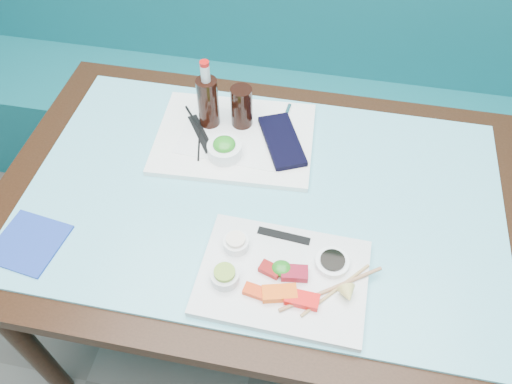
% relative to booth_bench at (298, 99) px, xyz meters
% --- Properties ---
extents(booth_bench, '(3.00, 0.56, 1.17)m').
position_rel_booth_bench_xyz_m(booth_bench, '(0.00, 0.00, 0.00)').
color(booth_bench, '#105E66').
rests_on(booth_bench, ground).
extents(dining_table, '(1.40, 0.90, 0.75)m').
position_rel_booth_bench_xyz_m(dining_table, '(0.00, -0.84, 0.29)').
color(dining_table, black).
rests_on(dining_table, ground).
extents(glass_top, '(1.22, 0.76, 0.01)m').
position_rel_booth_bench_xyz_m(glass_top, '(0.00, -0.84, 0.38)').
color(glass_top, '#69C2D2').
rests_on(glass_top, dining_table).
extents(sashimi_plate, '(0.38, 0.28, 0.02)m').
position_rel_booth_bench_xyz_m(sashimi_plate, '(0.09, -1.07, 0.39)').
color(sashimi_plate, silver).
rests_on(sashimi_plate, glass_top).
extents(salmon_left, '(0.06, 0.04, 0.01)m').
position_rel_booth_bench_xyz_m(salmon_left, '(0.04, -1.13, 0.41)').
color(salmon_left, red).
rests_on(salmon_left, sashimi_plate).
extents(salmon_mid, '(0.08, 0.05, 0.02)m').
position_rel_booth_bench_xyz_m(salmon_mid, '(0.09, -1.12, 0.41)').
color(salmon_mid, '#FF540A').
rests_on(salmon_mid, sashimi_plate).
extents(salmon_right, '(0.08, 0.04, 0.02)m').
position_rel_booth_bench_xyz_m(salmon_right, '(0.14, -1.13, 0.41)').
color(salmon_right, '#F20C09').
rests_on(salmon_right, sashimi_plate).
extents(tuna_left, '(0.05, 0.04, 0.02)m').
position_rel_booth_bench_xyz_m(tuna_left, '(0.06, -1.07, 0.41)').
color(tuna_left, maroon).
rests_on(tuna_left, sashimi_plate).
extents(tuna_right, '(0.06, 0.04, 0.02)m').
position_rel_booth_bench_xyz_m(tuna_right, '(0.12, -1.07, 0.41)').
color(tuna_right, maroon).
rests_on(tuna_right, sashimi_plate).
extents(seaweed_garnish, '(0.05, 0.05, 0.02)m').
position_rel_booth_bench_xyz_m(seaweed_garnish, '(0.09, -1.06, 0.42)').
color(seaweed_garnish, '#207A1C').
rests_on(seaweed_garnish, sashimi_plate).
extents(ramekin_wasabi, '(0.07, 0.07, 0.03)m').
position_rel_booth_bench_xyz_m(ramekin_wasabi, '(-0.03, -1.11, 0.42)').
color(ramekin_wasabi, silver).
rests_on(ramekin_wasabi, sashimi_plate).
extents(wasabi_fill, '(0.06, 0.06, 0.01)m').
position_rel_booth_bench_xyz_m(wasabi_fill, '(-0.03, -1.11, 0.43)').
color(wasabi_fill, '#80A936').
rests_on(wasabi_fill, ramekin_wasabi).
extents(ramekin_ginger, '(0.08, 0.08, 0.02)m').
position_rel_booth_bench_xyz_m(ramekin_ginger, '(-0.03, -1.02, 0.41)').
color(ramekin_ginger, white).
rests_on(ramekin_ginger, sashimi_plate).
extents(ginger_fill, '(0.05, 0.05, 0.01)m').
position_rel_booth_bench_xyz_m(ginger_fill, '(-0.03, -1.02, 0.43)').
color(ginger_fill, '#FFE8D1').
rests_on(ginger_fill, ramekin_ginger).
extents(soy_dish, '(0.08, 0.08, 0.02)m').
position_rel_booth_bench_xyz_m(soy_dish, '(0.20, -1.02, 0.41)').
color(soy_dish, white).
rests_on(soy_dish, sashimi_plate).
extents(soy_fill, '(0.07, 0.07, 0.01)m').
position_rel_booth_bench_xyz_m(soy_fill, '(0.20, -1.02, 0.42)').
color(soy_fill, black).
rests_on(soy_fill, soy_dish).
extents(lemon_wedge, '(0.05, 0.04, 0.04)m').
position_rel_booth_bench_xyz_m(lemon_wedge, '(0.24, -1.10, 0.42)').
color(lemon_wedge, '#F0D971').
rests_on(lemon_wedge, sashimi_plate).
extents(chopstick_sleeve, '(0.13, 0.03, 0.00)m').
position_rel_booth_bench_xyz_m(chopstick_sleeve, '(0.08, -0.97, 0.40)').
color(chopstick_sleeve, black).
rests_on(chopstick_sleeve, sashimi_plate).
extents(wooden_chopstick_a, '(0.21, 0.15, 0.01)m').
position_rel_booth_bench_xyz_m(wooden_chopstick_a, '(0.20, -1.09, 0.41)').
color(wooden_chopstick_a, '#AA7550').
rests_on(wooden_chopstick_a, sashimi_plate).
extents(wooden_chopstick_b, '(0.14, 0.16, 0.01)m').
position_rel_booth_bench_xyz_m(wooden_chopstick_b, '(0.21, -1.09, 0.41)').
color(wooden_chopstick_b, tan).
rests_on(wooden_chopstick_b, sashimi_plate).
extents(serving_tray, '(0.46, 0.35, 0.02)m').
position_rel_booth_bench_xyz_m(serving_tray, '(-0.11, -0.66, 0.39)').
color(serving_tray, white).
rests_on(serving_tray, glass_top).
extents(paper_placemat, '(0.31, 0.23, 0.00)m').
position_rel_booth_bench_xyz_m(paper_placemat, '(-0.11, -0.66, 0.40)').
color(paper_placemat, white).
rests_on(paper_placemat, serving_tray).
extents(seaweed_bowl, '(0.12, 0.12, 0.04)m').
position_rel_booth_bench_xyz_m(seaweed_bowl, '(-0.12, -0.74, 0.42)').
color(seaweed_bowl, white).
rests_on(seaweed_bowl, serving_tray).
extents(seaweed_salad, '(0.06, 0.06, 0.03)m').
position_rel_booth_bench_xyz_m(seaweed_salad, '(-0.12, -0.74, 0.44)').
color(seaweed_salad, '#268C20').
rests_on(seaweed_salad, seaweed_bowl).
extents(cola_glass, '(0.08, 0.08, 0.12)m').
position_rel_booth_bench_xyz_m(cola_glass, '(-0.10, -0.61, 0.46)').
color(cola_glass, black).
rests_on(cola_glass, serving_tray).
extents(navy_pouch, '(0.16, 0.22, 0.02)m').
position_rel_booth_bench_xyz_m(navy_pouch, '(0.02, -0.66, 0.41)').
color(navy_pouch, black).
rests_on(navy_pouch, serving_tray).
extents(fork, '(0.02, 0.10, 0.01)m').
position_rel_booth_bench_xyz_m(fork, '(0.01, -0.56, 0.41)').
color(fork, white).
rests_on(fork, serving_tray).
extents(black_chopstick_a, '(0.05, 0.21, 0.01)m').
position_rel_booth_bench_xyz_m(black_chopstick_a, '(-0.21, -0.67, 0.40)').
color(black_chopstick_a, black).
rests_on(black_chopstick_a, serving_tray).
extents(black_chopstick_b, '(0.16, 0.21, 0.01)m').
position_rel_booth_bench_xyz_m(black_chopstick_b, '(-0.21, -0.67, 0.40)').
color(black_chopstick_b, black).
rests_on(black_chopstick_b, serving_tray).
extents(tray_sleeve, '(0.11, 0.15, 0.00)m').
position_rel_booth_bench_xyz_m(tray_sleeve, '(-0.21, -0.67, 0.40)').
color(tray_sleeve, black).
rests_on(tray_sleeve, serving_tray).
extents(cola_bottle_body, '(0.07, 0.07, 0.17)m').
position_rel_booth_bench_xyz_m(cola_bottle_body, '(-0.20, -0.62, 0.47)').
color(cola_bottle_body, black).
rests_on(cola_bottle_body, glass_top).
extents(cola_bottle_neck, '(0.03, 0.03, 0.05)m').
position_rel_booth_bench_xyz_m(cola_bottle_neck, '(-0.20, -0.62, 0.58)').
color(cola_bottle_neck, silver).
rests_on(cola_bottle_neck, cola_bottle_body).
extents(cola_bottle_cap, '(0.03, 0.03, 0.01)m').
position_rel_booth_bench_xyz_m(cola_bottle_cap, '(-0.20, -0.62, 0.61)').
color(cola_bottle_cap, red).
rests_on(cola_bottle_cap, cola_bottle_neck).
extents(blue_napkin, '(0.17, 0.17, 0.01)m').
position_rel_booth_bench_xyz_m(blue_napkin, '(-0.52, -1.10, 0.39)').
color(blue_napkin, '#1B3796').
rests_on(blue_napkin, glass_top).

